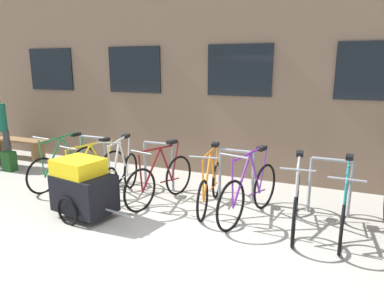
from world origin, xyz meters
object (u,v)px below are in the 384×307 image
Objects in this scene: bicycle_white at (121,175)px; person_by_bench at (0,125)px; bike_trailer at (83,187)px; bicycle_silver at (296,202)px; bicycle_orange at (210,186)px; backpack at (9,161)px; bicycle_purple at (249,192)px; wooden_bench at (20,145)px; bicycle_teal at (344,209)px; bicycle_yellow at (92,172)px; bicycle_green at (65,166)px; bicycle_maroon at (161,180)px.

bicycle_white is 3.82m from person_by_bench.
bicycle_silver is at bearing 16.64° from bike_trailer.
bike_trailer is (-1.64, -1.14, 0.11)m from bicycle_orange.
bicycle_silver reaches higher than backpack.
bike_trailer is at bearing -89.28° from bicycle_white.
bicycle_purple reaches higher than bicycle_orange.
wooden_bench is (-6.92, 1.37, -0.03)m from bicycle_silver.
bicycle_white is at bearing 178.69° from bicycle_teal.
bicycle_orange reaches higher than bicycle_yellow.
bike_trailer is 4.50m from wooden_bench.
bicycle_green is 1.02× the size of bicycle_orange.
bicycle_yellow is 1.02× the size of bicycle_maroon.
bicycle_white reaches higher than wooden_bench.
wooden_bench is at bearing 128.53° from backpack.
backpack is at bearing 171.11° from bicycle_yellow.
bicycle_green is 4.39m from bicycle_silver.
bicycle_orange is at bearing -11.60° from wooden_bench.
bicycle_teal is (0.63, 0.03, -0.01)m from bicycle_silver.
backpack is (-3.20, 1.35, -0.25)m from bike_trailer.
bicycle_purple is 1.07× the size of person_by_bench.
bicycle_teal is at bearing -1.70° from bicycle_green.
wooden_bench is at bearing 168.40° from bicycle_orange.
bicycle_purple is 1.22× the size of wooden_bench.
bicycle_purple reaches higher than bicycle_yellow.
bicycle_teal is 1.05× the size of person_by_bench.
bicycle_silver is 0.63m from bicycle_teal.
bicycle_teal is (2.03, -0.21, 0.01)m from bicycle_orange.
bicycle_green is 0.78m from bicycle_yellow.
bike_trailer is at bearing -126.69° from bicycle_maroon.
bicycle_maroon is 4.59m from person_by_bench.
bicycle_maroon reaches higher than bicycle_yellow.
bicycle_white is at bearing -2.76° from bicycle_green.
backpack is (-3.97, 0.31, -0.17)m from bicycle_maroon.
backpack is at bearing -53.54° from wooden_bench.
bicycle_silver reaches higher than bicycle_orange.
bicycle_silver is 1.05× the size of bicycle_maroon.
bicycle_white is 3.21m from backpack.
bicycle_maroon is 1.17× the size of wooden_bench.
bicycle_maroon is at bearing 176.65° from bicycle_silver.
bicycle_white reaches higher than bicycle_yellow.
bicycle_yellow is 1.11m from bike_trailer.
person_by_bench reaches higher than bicycle_teal.
person_by_bench is (-3.74, 1.65, 0.48)m from bike_trailer.
wooden_bench is 0.88× the size of person_by_bench.
bicycle_maroon is at bearing 53.31° from bike_trailer.
bicycle_maroon is 3.84× the size of backpack.
bicycle_orange is 1.66m from bicycle_white.
bike_trailer reaches higher than wooden_bench.
person_by_bench reaches higher than bicycle_silver.
bicycle_white is at bearing -3.94° from backpack.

